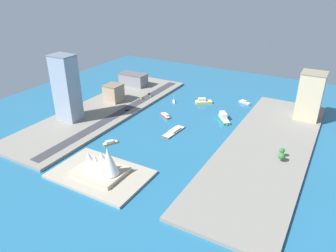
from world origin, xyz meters
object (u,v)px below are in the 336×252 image
Objects in this scene: office_block_beige at (310,96)px; taxi_yellow_cab at (142,98)px; barge_flat_brown at (174,131)px; sedan_silver at (151,96)px; suv_black at (127,110)px; pickup_red at (149,94)px; yacht_sleek_gray at (245,102)px; sailboat_small_white at (174,102)px; tower_tall_glass at (66,88)px; opera_landmark at (102,164)px; water_taxi_orange at (110,142)px; ferry_green_doubledeck at (224,118)px; warehouse_low_gray at (133,79)px; ferry_yellow_fast at (203,101)px; traffic_light_waterfront at (118,114)px; tugboat_red at (165,115)px; apartment_midrise_tan at (114,93)px.

office_block_beige is 9.39× the size of taxi_yellow_cab.
barge_flat_brown is 93.86m from sedan_silver.
suv_black is 49.88m from sedan_silver.
office_block_beige is 180.68m from pickup_red.
sailboat_small_white is (73.39, 37.08, -0.57)m from yacht_sleek_gray.
tower_tall_glass is 15.04× the size of suv_black.
sedan_silver is at bearing -70.43° from opera_landmark.
tower_tall_glass reaches higher than water_taxi_orange.
warehouse_low_gray reaches higher than ferry_green_doubledeck.
office_block_beige is at bearing -156.24° from suv_black.
tower_tall_glass is (135.14, 79.17, 32.55)m from ferry_green_doubledeck.
warehouse_low_gray reaches higher than water_taxi_orange.
ferry_green_doubledeck is 145.82m from opera_landmark.
ferry_yellow_fast is at bearing -155.10° from sailboat_small_white.
tower_tall_glass reaches higher than barge_flat_brown.
opera_landmark reaches higher than traffic_light_waterfront.
sailboat_small_white reaches higher than barge_flat_brown.
traffic_light_waterfront is (-3.36, 21.06, 3.37)m from suv_black.
pickup_red reaches higher than yacht_sleek_gray.
tugboat_red is at bearing 143.49° from warehouse_low_gray.
traffic_light_waterfront is 99.39m from opera_landmark.
warehouse_low_gray is (73.03, -22.38, 9.59)m from sailboat_small_white.
barge_flat_brown is 4.64× the size of traffic_light_waterfront.
ferry_yellow_fast is 4.69× the size of sedan_silver.
pickup_red is 17.05m from taxi_yellow_cab.
water_taxi_orange is 0.86× the size of tugboat_red.
ferry_green_doubledeck is 1.41× the size of tugboat_red.
tugboat_red is 2.44× the size of traffic_light_waterfront.
suv_black is at bearing 97.61° from pickup_red.
yacht_sleek_gray is 0.33× the size of office_block_beige.
office_block_beige reaches higher than warehouse_low_gray.
office_block_beige reaches higher than yacht_sleek_gray.
sedan_silver is at bearing 8.40° from office_block_beige.
tower_tall_glass reaches higher than traffic_light_waterfront.
sailboat_small_white is at bearing -156.55° from taxi_yellow_cab.
traffic_light_waterfront is at bearing 56.92° from ferry_yellow_fast.
taxi_yellow_cab is (4.88, 12.99, -0.04)m from sedan_silver.
tower_tall_glass is 67.39m from suv_black.
opera_landmark is (-92.51, 60.07, -24.82)m from tower_tall_glass.
office_block_beige reaches higher than sedan_silver.
sedan_silver is 0.83× the size of taxi_yellow_cab.
taxi_yellow_cab is (5.45, -36.88, -0.08)m from suv_black.
sailboat_small_white is at bearing 162.96° from warehouse_low_gray.
taxi_yellow_cab is (34.47, 14.95, 2.61)m from sailboat_small_white.
water_taxi_orange is at bearing 164.66° from tower_tall_glass.
tower_tall_glass is at bearing 31.22° from traffic_light_waterfront.
apartment_midrise_tan reaches higher than yacht_sleek_gray.
warehouse_low_gray is (71.79, -138.08, 9.17)m from water_taxi_orange.
suv_black is at bearing 98.40° from taxi_yellow_cab.
sailboat_small_white is (37.15, -67.90, -0.20)m from barge_flat_brown.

